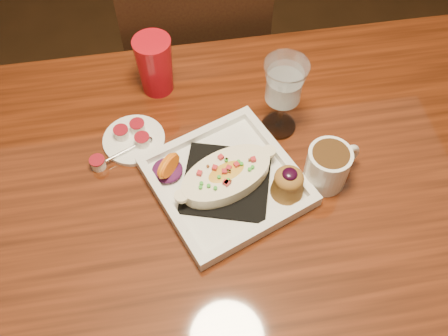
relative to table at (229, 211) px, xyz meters
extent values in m
plane|color=black|center=(0.00, 0.00, -0.65)|extent=(7.00, 7.00, 0.00)
cube|color=maroon|center=(0.00, 0.00, 0.08)|extent=(1.50, 0.90, 0.04)
cylinder|color=black|center=(0.67, 0.37, -0.30)|extent=(0.07, 0.07, 0.71)
cube|color=black|center=(0.00, 0.70, -0.20)|extent=(0.42, 0.42, 0.04)
cylinder|color=black|center=(0.17, 0.87, -0.43)|extent=(0.04, 0.04, 0.45)
cylinder|color=black|center=(-0.17, 0.87, -0.43)|extent=(0.04, 0.04, 0.45)
cylinder|color=black|center=(0.17, 0.53, -0.43)|extent=(0.04, 0.04, 0.45)
cylinder|color=black|center=(-0.17, 0.53, -0.43)|extent=(0.04, 0.04, 0.45)
cube|color=black|center=(0.00, 0.51, 0.05)|extent=(0.40, 0.03, 0.46)
cube|color=white|center=(0.00, 0.01, 0.10)|extent=(0.37, 0.37, 0.01)
cube|color=black|center=(0.00, 0.01, 0.11)|extent=(0.22, 0.22, 0.01)
ellipsoid|color=gold|center=(0.00, 0.01, 0.13)|extent=(0.19, 0.15, 0.03)
ellipsoid|color=#4E1143|center=(-0.12, 0.05, 0.12)|extent=(0.07, 0.07, 0.02)
cone|color=brown|center=(0.11, -0.03, 0.13)|extent=(0.07, 0.07, 0.05)
ellipsoid|color=brown|center=(0.11, -0.03, 0.16)|extent=(0.06, 0.06, 0.03)
ellipsoid|color=black|center=(0.11, -0.03, 0.17)|extent=(0.03, 0.03, 0.01)
cylinder|color=white|center=(0.20, -0.01, 0.14)|extent=(0.09, 0.09, 0.09)
cylinder|color=#39220F|center=(0.20, -0.01, 0.18)|extent=(0.07, 0.07, 0.02)
torus|color=white|center=(0.25, 0.01, 0.14)|extent=(0.07, 0.04, 0.07)
cylinder|color=silver|center=(0.14, 0.15, 0.10)|extent=(0.08, 0.08, 0.01)
cylinder|color=silver|center=(0.14, 0.15, 0.15)|extent=(0.01, 0.01, 0.09)
cone|color=silver|center=(0.14, 0.15, 0.24)|extent=(0.09, 0.09, 0.10)
cylinder|color=white|center=(-0.19, 0.16, 0.10)|extent=(0.14, 0.14, 0.01)
cylinder|color=white|center=(-0.21, 0.17, 0.12)|extent=(0.03, 0.03, 0.02)
cylinder|color=maroon|center=(-0.21, 0.17, 0.13)|extent=(0.03, 0.03, 0.00)
cylinder|color=white|center=(-0.18, 0.18, 0.12)|extent=(0.03, 0.03, 0.02)
cylinder|color=maroon|center=(-0.18, 0.18, 0.13)|extent=(0.03, 0.03, 0.00)
cylinder|color=white|center=(-0.17, 0.14, 0.12)|extent=(0.03, 0.03, 0.02)
cylinder|color=maroon|center=(-0.17, 0.14, 0.13)|extent=(0.03, 0.03, 0.00)
cylinder|color=white|center=(-0.27, 0.10, 0.11)|extent=(0.03, 0.03, 0.02)
cylinder|color=maroon|center=(-0.27, 0.10, 0.12)|extent=(0.03, 0.03, 0.00)
cone|color=red|center=(-0.12, 0.31, 0.17)|extent=(0.09, 0.09, 0.14)
camera|label=1|loc=(-0.10, -0.53, 0.99)|focal=40.00mm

